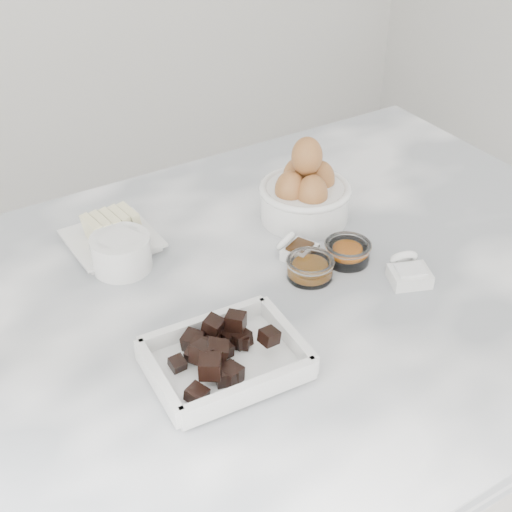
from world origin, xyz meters
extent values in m
cube|color=beige|center=(0.00, 0.00, 0.45)|extent=(1.10, 0.70, 0.90)
cube|color=white|center=(0.00, 0.00, 0.92)|extent=(1.20, 0.80, 0.04)
cube|color=white|center=(-0.11, -0.11, 0.95)|extent=(0.18, 0.14, 0.01)
cube|color=white|center=(-0.12, 0.22, 0.95)|extent=(0.12, 0.12, 0.01)
cube|color=white|center=(-0.12, 0.22, 0.95)|extent=(0.13, 0.13, 0.00)
cylinder|color=white|center=(-0.13, 0.16, 0.97)|extent=(0.09, 0.09, 0.05)
cylinder|color=white|center=(-0.13, 0.16, 0.99)|extent=(0.07, 0.07, 0.01)
cylinder|color=white|center=(0.17, 0.13, 0.97)|extent=(0.14, 0.14, 0.06)
torus|color=white|center=(0.17, 0.13, 0.99)|extent=(0.15, 0.15, 0.01)
ellipsoid|color=olive|center=(0.20, 0.14, 1.00)|extent=(0.05, 0.05, 0.06)
ellipsoid|color=olive|center=(0.14, 0.13, 1.00)|extent=(0.05, 0.05, 0.06)
ellipsoid|color=olive|center=(0.18, 0.16, 1.00)|extent=(0.05, 0.05, 0.06)
ellipsoid|color=olive|center=(0.17, 0.10, 1.00)|extent=(0.05, 0.05, 0.06)
ellipsoid|color=olive|center=(0.18, 0.13, 1.05)|extent=(0.05, 0.05, 0.06)
cylinder|color=white|center=(0.09, -0.01, 0.95)|extent=(0.07, 0.07, 0.03)
torus|color=white|center=(0.09, -0.01, 0.97)|extent=(0.07, 0.07, 0.01)
cylinder|color=#CC700E|center=(0.09, -0.01, 0.95)|extent=(0.05, 0.05, 0.01)
cylinder|color=white|center=(0.16, 0.00, 0.95)|extent=(0.07, 0.07, 0.03)
torus|color=white|center=(0.16, 0.00, 0.97)|extent=(0.07, 0.07, 0.01)
ellipsoid|color=orange|center=(0.16, 0.00, 0.95)|extent=(0.04, 0.04, 0.02)
cube|color=white|center=(0.10, 0.04, 0.95)|extent=(0.06, 0.06, 0.02)
cube|color=black|center=(0.10, 0.04, 0.96)|extent=(0.04, 0.04, 0.00)
torus|color=white|center=(0.09, 0.06, 0.96)|extent=(0.05, 0.04, 0.04)
cube|color=white|center=(0.20, -0.09, 0.95)|extent=(0.07, 0.06, 0.02)
cube|color=white|center=(0.20, -0.09, 0.96)|extent=(0.05, 0.04, 0.00)
torus|color=white|center=(0.21, -0.06, 0.96)|extent=(0.05, 0.05, 0.04)
camera|label=1|loc=(-0.41, -0.67, 1.56)|focal=50.00mm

